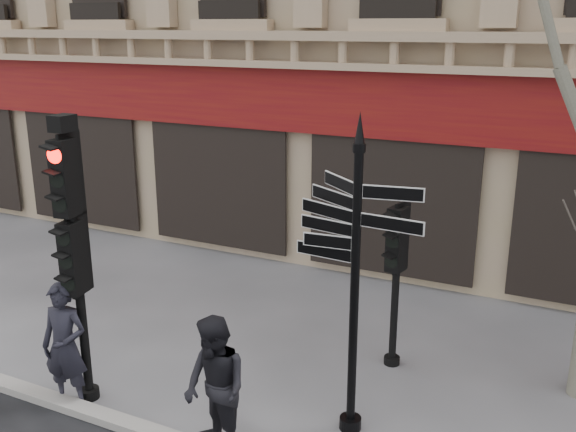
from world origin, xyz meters
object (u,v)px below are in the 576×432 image
fingerpost (357,226)px  traffic_signal_main (73,228)px  pedestrian_b (215,389)px  traffic_signal_secondary (397,257)px  pedestrian_a (65,346)px

fingerpost → traffic_signal_main: (-3.56, -0.94, -0.25)m
fingerpost → pedestrian_b: size_ratio=2.29×
fingerpost → traffic_signal_secondary: 2.10m
traffic_signal_main → pedestrian_a: traffic_signal_main is taller
traffic_signal_secondary → pedestrian_b: size_ratio=1.41×
traffic_signal_secondary → traffic_signal_main: bearing=-130.8°
pedestrian_a → pedestrian_b: bearing=-11.1°
pedestrian_b → pedestrian_a: bearing=-152.7°
fingerpost → pedestrian_b: (-1.29, -1.19, -1.87)m
traffic_signal_main → pedestrian_b: traffic_signal_main is taller
traffic_signal_main → pedestrian_b: 2.80m
traffic_signal_main → traffic_signal_secondary: bearing=29.4°
pedestrian_b → fingerpost: bearing=70.1°
traffic_signal_secondary → pedestrian_b: bearing=-101.8°
traffic_signal_secondary → pedestrian_a: 4.83m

